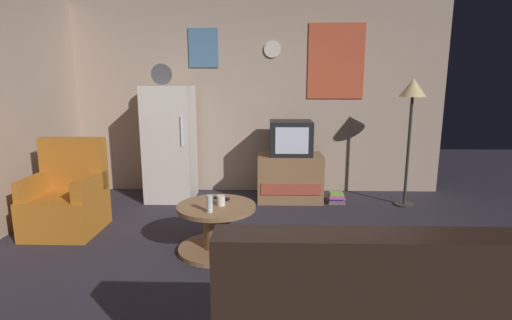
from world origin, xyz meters
TOP-DOWN VIEW (x-y plane):
  - ground_plane at (0.00, 0.00)m, footprint 12.00×12.00m
  - wall_with_art at (0.01, 2.45)m, footprint 5.20×0.12m
  - fridge at (-1.11, 1.97)m, footprint 0.60×0.62m
  - tv_stand at (0.47, 1.95)m, footprint 0.84×0.53m
  - crt_tv at (0.47, 1.95)m, footprint 0.54×0.51m
  - standing_lamp at (1.92, 1.76)m, footprint 0.32×0.32m
  - coffee_table at (-0.29, 0.33)m, footprint 0.72×0.72m
  - wine_glass at (-0.32, 0.13)m, footprint 0.05×0.05m
  - mug_ceramic_white at (-0.25, 0.32)m, footprint 0.08×0.08m
  - remote_control at (-0.26, 0.49)m, footprint 0.16×0.10m
  - armchair at (-1.93, 0.80)m, footprint 0.68×0.68m
  - book_stack at (1.07, 1.82)m, footprint 0.22×0.18m

SIDE VIEW (x-z plane):
  - ground_plane at x=0.00m, z-range 0.00..0.00m
  - book_stack at x=1.07m, z-range -0.01..0.14m
  - coffee_table at x=-0.29m, z-range 0.00..0.45m
  - tv_stand at x=0.47m, z-range 0.00..0.61m
  - armchair at x=-1.93m, z-range -0.14..0.82m
  - remote_control at x=-0.26m, z-range 0.45..0.47m
  - mug_ceramic_white at x=-0.25m, z-range 0.45..0.54m
  - wine_glass at x=-0.32m, z-range 0.45..0.60m
  - fridge at x=-1.11m, z-range -0.13..1.64m
  - crt_tv at x=0.47m, z-range 0.61..1.05m
  - standing_lamp at x=1.92m, z-range 0.56..2.15m
  - wall_with_art at x=0.01m, z-range 0.01..2.71m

